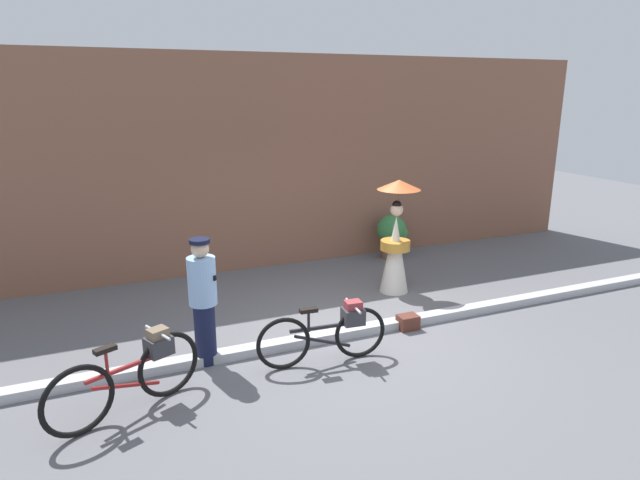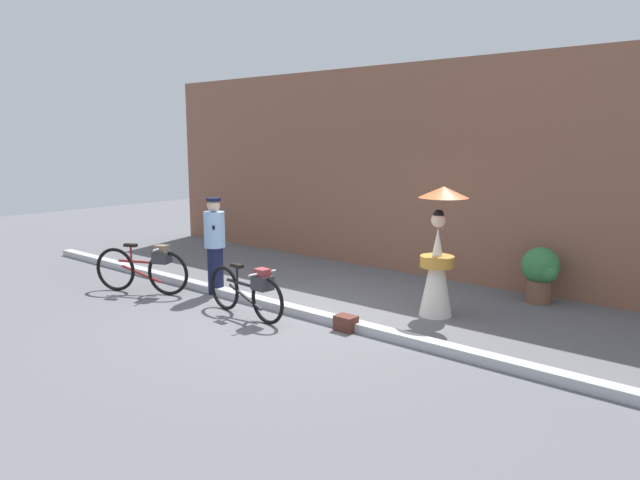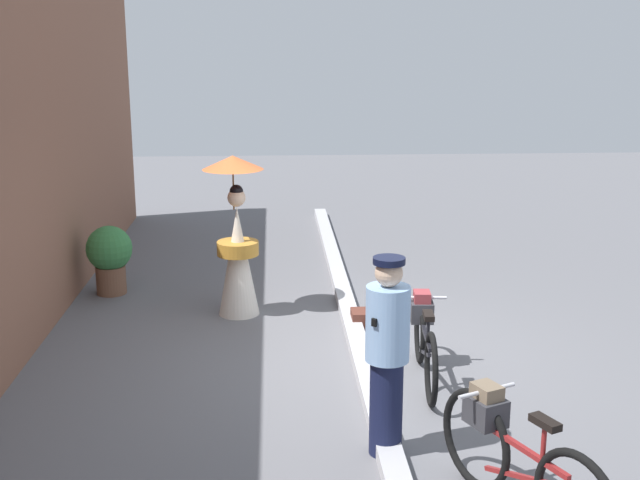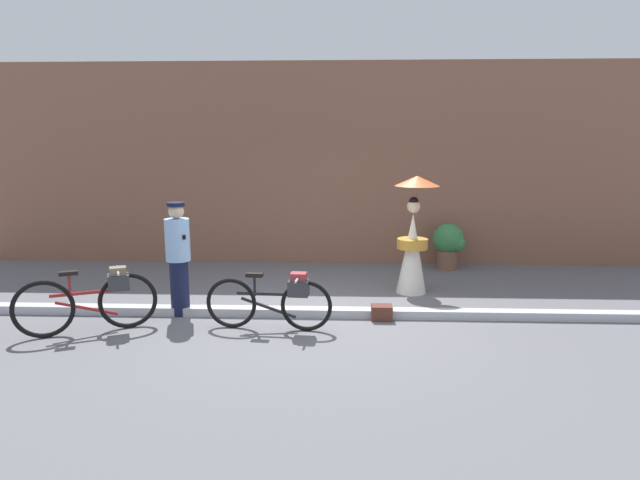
% 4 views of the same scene
% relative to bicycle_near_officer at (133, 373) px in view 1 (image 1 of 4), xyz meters
% --- Properties ---
extents(ground_plane, '(30.00, 30.00, 0.00)m').
position_rel_bicycle_near_officer_xyz_m(ground_plane, '(2.80, 0.74, -0.44)').
color(ground_plane, slate).
extents(building_wall, '(14.00, 0.40, 3.93)m').
position_rel_bicycle_near_officer_xyz_m(building_wall, '(2.80, 4.32, 1.53)').
color(building_wall, brown).
rests_on(building_wall, ground_plane).
extents(sidewalk_curb, '(14.00, 0.20, 0.12)m').
position_rel_bicycle_near_officer_xyz_m(sidewalk_curb, '(2.80, 0.74, -0.38)').
color(sidewalk_curb, '#B2B2B7').
rests_on(sidewalk_curb, ground_plane).
extents(bicycle_near_officer, '(1.61, 0.77, 0.83)m').
position_rel_bicycle_near_officer_xyz_m(bicycle_near_officer, '(0.00, 0.00, 0.00)').
color(bicycle_near_officer, black).
rests_on(bicycle_near_officer, ground_plane).
extents(bicycle_far_side, '(1.67, 0.48, 0.77)m').
position_rel_bicycle_near_officer_xyz_m(bicycle_far_side, '(2.33, 0.18, -0.03)').
color(bicycle_far_side, black).
rests_on(bicycle_far_side, ground_plane).
extents(person_officer, '(0.34, 0.34, 1.60)m').
position_rel_bicycle_near_officer_xyz_m(person_officer, '(0.90, 0.75, 0.41)').
color(person_officer, '#141938').
rests_on(person_officer, ground_plane).
extents(person_with_parasol, '(0.71, 0.71, 1.89)m').
position_rel_bicycle_near_officer_xyz_m(person_with_parasol, '(4.32, 2.03, 0.47)').
color(person_with_parasol, silver).
rests_on(person_with_parasol, ground_plane).
extents(potted_plant_by_door, '(0.60, 0.58, 0.89)m').
position_rel_bicycle_near_officer_xyz_m(potted_plant_by_door, '(5.22, 3.69, 0.07)').
color(potted_plant_by_door, brown).
rests_on(potted_plant_by_door, ground_plane).
extents(backpack_on_pavement, '(0.29, 0.21, 0.21)m').
position_rel_bicycle_near_officer_xyz_m(backpack_on_pavement, '(3.74, 0.63, -0.33)').
color(backpack_on_pavement, '#592D23').
rests_on(backpack_on_pavement, ground_plane).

